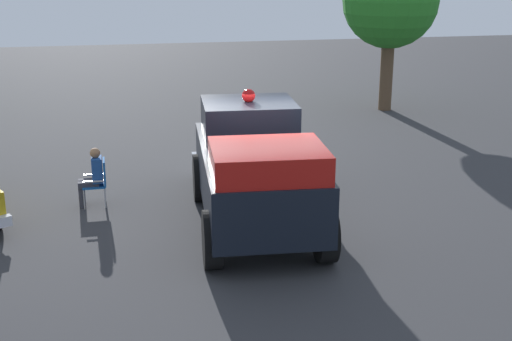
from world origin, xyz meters
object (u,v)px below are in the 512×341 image
vintage_fire_truck (254,167)px  traffic_cone (311,163)px  spectator_seated (93,175)px  lawn_chair_near_truck (99,179)px  oak_tree_left (391,1)px

vintage_fire_truck → traffic_cone: bearing=-124.8°
vintage_fire_truck → traffic_cone: size_ratio=9.57×
vintage_fire_truck → spectator_seated: (3.23, -1.69, -0.50)m
lawn_chair_near_truck → oak_tree_left: 12.90m
vintage_fire_truck → traffic_cone: vintage_fire_truck is taller
vintage_fire_truck → lawn_chair_near_truck: vintage_fire_truck is taller
spectator_seated → oak_tree_left: size_ratio=0.24×
oak_tree_left → traffic_cone: 8.87m
spectator_seated → oak_tree_left: bearing=-141.1°
spectator_seated → vintage_fire_truck: bearing=152.4°
spectator_seated → traffic_cone: spectator_seated is taller
traffic_cone → oak_tree_left: bearing=-124.2°
oak_tree_left → traffic_cone: (4.60, 6.77, -3.42)m
spectator_seated → traffic_cone: 5.35m
oak_tree_left → vintage_fire_truck: bearing=55.6°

